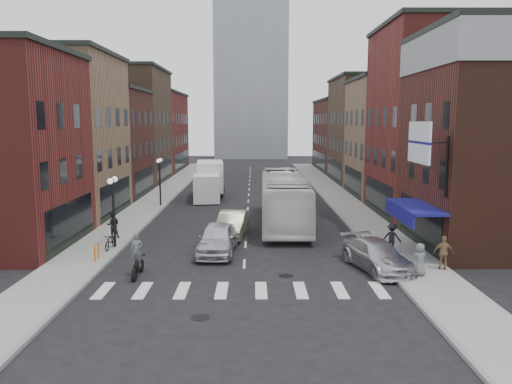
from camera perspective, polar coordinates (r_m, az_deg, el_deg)
ground at (r=24.74m, az=-1.40°, el=-8.87°), size 160.00×160.00×0.00m
sidewalk_left at (r=47.08m, az=-11.28°, el=-0.77°), size 3.00×74.00×0.15m
sidewalk_right at (r=46.90m, az=9.57°, el=-0.75°), size 3.00×74.00×0.15m
curb_left at (r=46.83m, az=-9.47°, el=-0.86°), size 0.20×74.00×0.16m
curb_right at (r=46.68m, az=7.75°, el=-0.85°), size 0.20×74.00×0.16m
crosswalk_stripes at (r=21.89m, az=-1.55°, el=-11.17°), size 12.00×2.20×0.01m
bldg_left_mid_a at (r=40.72m, az=-22.74°, el=5.99°), size 10.30×10.20×12.30m
bldg_left_mid_b at (r=50.15m, az=-18.34°, el=5.35°), size 10.30×10.20×10.30m
bldg_left_far_a at (r=60.66m, az=-15.19°, el=7.31°), size 10.30×12.20×13.30m
bldg_left_far_b at (r=74.30m, az=-12.39°, el=6.73°), size 10.30×16.20×11.30m
bldg_right_corner at (r=31.69m, az=27.10°, el=5.29°), size 10.30×9.20×12.30m
bldg_right_mid_a at (r=40.36m, az=20.99°, el=7.49°), size 10.30×10.20×14.30m
bldg_right_mid_b at (r=49.84m, az=16.74°, el=5.98°), size 10.30×10.20×11.30m
bldg_right_far_a at (r=60.43m, az=13.72°, el=6.88°), size 10.30×12.20×12.30m
bldg_right_far_b at (r=74.12m, az=11.08°, el=6.38°), size 10.30×16.20×10.30m
awning_blue at (r=27.87m, az=17.37°, el=-1.75°), size 1.80×5.00×0.78m
billboard_sign at (r=25.50m, az=18.33°, el=5.25°), size 1.52×3.00×3.70m
distant_tower at (r=103.20m, az=-0.57°, el=18.06°), size 14.00×14.00×50.00m
streetlamp_near at (r=29.08m, az=-16.00°, el=-0.73°), size 0.32×1.22×4.11m
streetlamp_far at (r=42.61m, az=-10.94°, el=2.17°), size 0.32×1.22×4.11m
bike_rack at (r=27.07m, az=-17.76°, el=-6.56°), size 0.08×0.68×0.80m
box_truck at (r=46.71m, az=-5.38°, el=1.28°), size 2.83×7.99×3.40m
motorcycle_rider at (r=24.04m, az=-13.45°, el=-7.20°), size 0.60×2.04×2.08m
transit_bus at (r=34.80m, az=3.22°, el=-0.83°), size 3.28×13.10×3.64m
sedan_left_near at (r=27.48m, az=-4.47°, el=-5.34°), size 2.24×5.04×1.69m
sedan_left_far at (r=31.53m, az=-2.72°, el=-3.68°), size 2.20×4.90×1.56m
curb_car at (r=25.26m, az=13.62°, el=-7.05°), size 3.20×5.29×1.43m
parked_bicycle at (r=29.11m, az=-16.26°, el=-5.45°), size 0.68×1.61×0.82m
ped_left_solo at (r=31.65m, az=-16.02°, el=-3.64°), size 0.85×0.60×1.60m
ped_right_a at (r=28.31m, az=15.28°, el=-5.02°), size 1.13×0.87×1.56m
ped_right_b at (r=25.69m, az=20.67°, el=-6.51°), size 1.03×0.64×1.64m
ped_right_c at (r=24.34m, az=18.21°, el=-7.34°), size 0.82×0.60×1.52m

